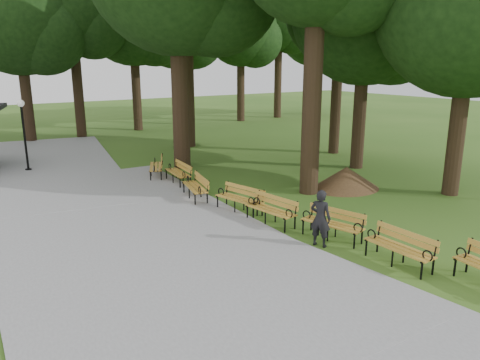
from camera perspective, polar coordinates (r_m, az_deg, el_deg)
ground at (r=13.46m, az=6.60°, el=-6.97°), size 100.00×100.00×0.00m
path at (r=14.07m, az=-14.31°, el=-6.25°), size 12.00×38.00×0.06m
person at (r=12.65m, az=9.92°, el=-4.68°), size 0.59×0.69×1.59m
lamp_post at (r=23.01m, az=-25.31°, el=6.69°), size 0.32×0.32×3.25m
dirt_mound at (r=18.69m, az=13.00°, el=0.29°), size 2.37×2.37×0.87m
bench_1 at (r=12.11m, az=19.06°, el=-7.98°), size 0.66×1.91×0.88m
bench_2 at (r=13.30m, az=11.32°, el=-5.41°), size 1.12×2.00×0.88m
bench_3 at (r=14.28m, az=3.79°, el=-3.75°), size 0.90×1.97×0.88m
bench_4 at (r=15.36m, az=-0.08°, el=-2.40°), size 1.06×2.00×0.88m
bench_5 at (r=16.90m, az=-5.60°, el=-0.89°), size 1.05×2.00×0.88m
bench_6 at (r=19.13m, az=-7.70°, el=0.87°), size 0.82×1.95×0.88m
bench_7 at (r=20.43m, az=-10.38°, el=1.63°), size 1.36×2.00×0.88m
lawn_tree_1 at (r=22.16m, az=15.36°, el=19.67°), size 6.61×6.61×10.42m
lawn_tree_3 at (r=18.73m, az=26.83°, el=19.18°), size 6.68×6.68×10.28m
lawn_tree_5 at (r=25.64m, az=12.35°, el=19.89°), size 5.75×5.75×10.38m
tree_backdrop at (r=35.99m, az=-9.19°, el=19.44°), size 37.70×9.89×16.23m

